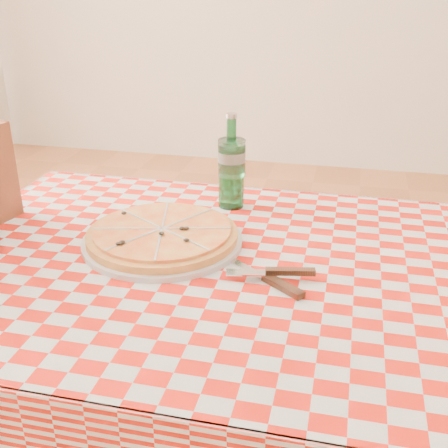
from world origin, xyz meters
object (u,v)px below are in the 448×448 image
object	(u,v)px
dining_table	(227,303)
wine_glass	(232,174)
pizza_plate	(162,234)
water_bottle	(231,161)

from	to	relation	value
dining_table	wine_glass	bearing A→B (deg)	100.66
pizza_plate	wine_glass	world-z (taller)	wine_glass
water_bottle	dining_table	bearing A→B (deg)	-79.12
water_bottle	wine_glass	bearing A→B (deg)	-49.94
dining_table	water_bottle	world-z (taller)	water_bottle
wine_glass	pizza_plate	bearing A→B (deg)	-112.53
pizza_plate	wine_glass	distance (m)	0.28
water_bottle	wine_glass	size ratio (longest dim) A/B	1.37
dining_table	pizza_plate	xyz separation A→B (m)	(-0.16, 0.06, 0.12)
water_bottle	pizza_plate	bearing A→B (deg)	-112.07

